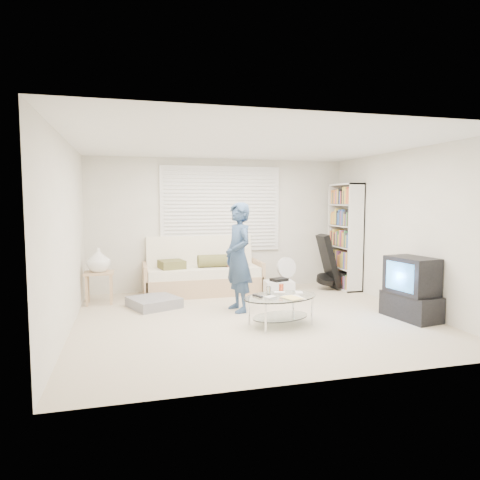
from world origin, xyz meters
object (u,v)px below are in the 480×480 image
object	(u,v)px
bookshelf	(345,236)
tv_unit	(411,289)
futon_sofa	(203,275)
coffee_table	(281,302)

from	to	relation	value
bookshelf	tv_unit	size ratio (longest dim) A/B	2.26
futon_sofa	bookshelf	world-z (taller)	bookshelf
futon_sofa	tv_unit	size ratio (longest dim) A/B	2.39
bookshelf	coffee_table	distance (m)	2.98
tv_unit	coffee_table	size ratio (longest dim) A/B	0.73
bookshelf	tv_unit	distance (m)	2.29
futon_sofa	bookshelf	xyz separation A→B (m)	(2.75, -0.25, 0.67)
coffee_table	bookshelf	bearing A→B (deg)	44.76
futon_sofa	tv_unit	distance (m)	3.60
futon_sofa	coffee_table	xyz separation A→B (m)	(0.69, -2.29, -0.02)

